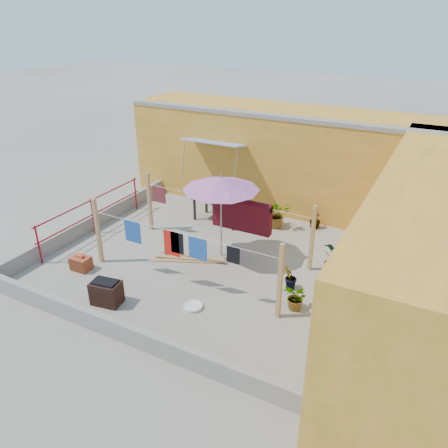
{
  "coord_description": "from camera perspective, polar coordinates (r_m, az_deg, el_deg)",
  "views": [
    {
      "loc": [
        5.06,
        -8.73,
        5.97
      ],
      "look_at": [
        0.27,
        0.3,
        1.01
      ],
      "focal_mm": 35.0,
      "sensor_mm": 36.0,
      "label": 1
    }
  ],
  "objects": [
    {
      "name": "ground",
      "position": [
        11.72,
        -1.88,
        -4.74
      ],
      "size": [
        80.0,
        80.0,
        0.0
      ],
      "primitive_type": "plane",
      "color": "#9E998E",
      "rests_on": "ground"
    },
    {
      "name": "wall_back",
      "position": [
        14.83,
        8.83,
        8.48
      ],
      "size": [
        11.0,
        3.27,
        3.21
      ],
      "color": "gold",
      "rests_on": "ground"
    },
    {
      "name": "wall_right",
      "position": [
        9.76,
        25.61,
        -3.46
      ],
      "size": [
        2.4,
        9.0,
        3.2
      ],
      "primitive_type": "cube",
      "color": "gold",
      "rests_on": "ground"
    },
    {
      "name": "parapet_front",
      "position": [
        9.23,
        -13.26,
        -13.48
      ],
      "size": [
        8.3,
        0.16,
        0.44
      ],
      "primitive_type": "cube",
      "color": "gray",
      "rests_on": "ground"
    },
    {
      "name": "parapet_left",
      "position": [
        13.88,
        -16.7,
        0.26
      ],
      "size": [
        0.16,
        7.3,
        0.44
      ],
      "primitive_type": "cube",
      "color": "gray",
      "rests_on": "ground"
    },
    {
      "name": "red_railing",
      "position": [
        13.4,
        -16.83,
        1.66
      ],
      "size": [
        0.05,
        4.2,
        1.1
      ],
      "color": "maroon",
      "rests_on": "ground"
    },
    {
      "name": "clothesline_rig",
      "position": [
        11.44,
        1.03,
        0.56
      ],
      "size": [
        5.09,
        2.35,
        1.8
      ],
      "color": "tan",
      "rests_on": "ground"
    },
    {
      "name": "patio_umbrella",
      "position": [
        10.94,
        -0.38,
        5.24
      ],
      "size": [
        2.18,
        2.18,
        2.35
      ],
      "color": "gray",
      "rests_on": "ground"
    },
    {
      "name": "outdoor_table",
      "position": [
        13.6,
        -0.65,
        3.06
      ],
      "size": [
        1.7,
        0.95,
        0.77
      ],
      "color": "black",
      "rests_on": "ground"
    },
    {
      "name": "brick_stack",
      "position": [
        11.81,
        -18.18,
        -4.87
      ],
      "size": [
        0.5,
        0.37,
        0.43
      ],
      "color": "#B14E29",
      "rests_on": "ground"
    },
    {
      "name": "lumber_pile",
      "position": [
        11.72,
        -4.68,
        -4.5
      ],
      "size": [
        1.89,
        0.89,
        0.12
      ],
      "color": "tan",
      "rests_on": "ground"
    },
    {
      "name": "brazier",
      "position": [
        10.3,
        -15.11,
        -8.61
      ],
      "size": [
        0.72,
        0.54,
        0.59
      ],
      "color": "black",
      "rests_on": "ground"
    },
    {
      "name": "white_basin",
      "position": [
        9.97,
        -4.05,
        -10.66
      ],
      "size": [
        0.44,
        0.44,
        0.08
      ],
      "color": "silver",
      "rests_on": "ground"
    },
    {
      "name": "water_jug_a",
      "position": [
        10.58,
        16.02,
        -8.64
      ],
      "size": [
        0.22,
        0.22,
        0.34
      ],
      "color": "silver",
      "rests_on": "ground"
    },
    {
      "name": "water_jug_b",
      "position": [
        12.37,
        18.26,
        -3.67
      ],
      "size": [
        0.2,
        0.2,
        0.31
      ],
      "color": "silver",
      "rests_on": "ground"
    },
    {
      "name": "green_hose",
      "position": [
        12.6,
        18.38,
        -3.65
      ],
      "size": [
        0.52,
        0.52,
        0.08
      ],
      "color": "#1A761D",
      "rests_on": "ground"
    },
    {
      "name": "plant_back_a",
      "position": [
        13.41,
        6.92,
        1.29
      ],
      "size": [
        1.0,
        0.95,
        0.86
      ],
      "primitive_type": "imported",
      "rotation": [
        0.0,
        0.0,
        0.48
      ],
      "color": "#185418",
      "rests_on": "ground"
    },
    {
      "name": "plant_back_b",
      "position": [
        13.59,
        11.82,
        0.6
      ],
      "size": [
        0.42,
        0.42,
        0.58
      ],
      "primitive_type": "imported",
      "rotation": [
        0.0,
        0.0,
        1.93
      ],
      "color": "#185418",
      "rests_on": "ground"
    },
    {
      "name": "plant_right_a",
      "position": [
        11.4,
        13.79,
        -4.11
      ],
      "size": [
        0.49,
        0.38,
        0.83
      ],
      "primitive_type": "imported",
      "rotation": [
        0.0,
        0.0,
        2.92
      ],
      "color": "#185418",
      "rests_on": "ground"
    },
    {
      "name": "plant_right_b",
      "position": [
        10.51,
        8.62,
        -6.94
      ],
      "size": [
        0.38,
        0.42,
        0.65
      ],
      "primitive_type": "imported",
      "rotation": [
        0.0,
        0.0,
        4.42
      ],
      "color": "#185418",
      "rests_on": "ground"
    },
    {
      "name": "plant_right_c",
      "position": [
        9.88,
        9.41,
        -9.49
      ],
      "size": [
        0.73,
        0.72,
        0.61
      ],
      "primitive_type": "imported",
      "rotation": [
        0.0,
        0.0,
        5.63
      ],
      "color": "#185418",
      "rests_on": "ground"
    }
  ]
}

